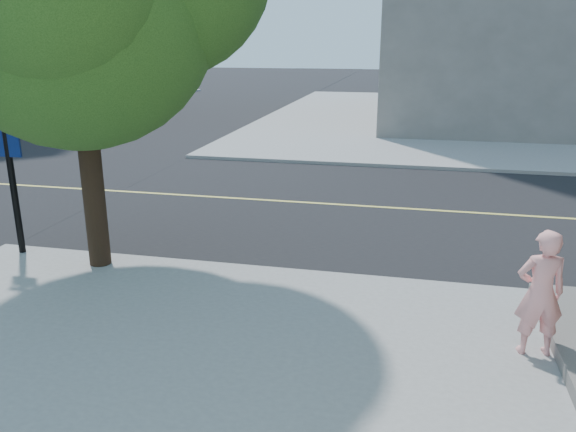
# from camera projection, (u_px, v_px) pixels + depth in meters

# --- Properties ---
(ground) EXTENTS (140.00, 140.00, 0.00)m
(ground) POSITION_uv_depth(u_px,v_px,m) (53.00, 254.00, 10.87)
(ground) COLOR black
(ground) RESTS_ON ground
(road_ew) EXTENTS (140.00, 9.00, 0.01)m
(road_ew) POSITION_uv_depth(u_px,v_px,m) (156.00, 194.00, 15.06)
(road_ew) COLOR black
(road_ew) RESTS_ON ground
(sidewalk_ne) EXTENTS (29.00, 25.00, 0.12)m
(sidewalk_ne) POSITION_uv_depth(u_px,v_px,m) (563.00, 121.00, 28.07)
(sidewalk_ne) COLOR gray
(sidewalk_ne) RESTS_ON ground
(man_on_phone) EXTENTS (0.64, 0.47, 1.62)m
(man_on_phone) POSITION_uv_depth(u_px,v_px,m) (540.00, 293.00, 6.99)
(man_on_phone) COLOR #FDA2A1
(man_on_phone) RESTS_ON sidewalk_se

